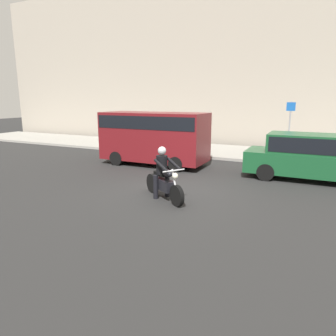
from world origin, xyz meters
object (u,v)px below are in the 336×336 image
motorcycle_with_rider_black_leather (164,178)px  street_sign_post (290,123)px  parked_sedan_forest_green (306,157)px  parked_van_maroon (154,135)px

motorcycle_with_rider_black_leather → street_sign_post: street_sign_post is taller
motorcycle_with_rider_black_leather → street_sign_post: 9.85m
parked_sedan_forest_green → motorcycle_with_rider_black_leather: bearing=-130.7°
motorcycle_with_rider_black_leather → parked_sedan_forest_green: 5.76m
motorcycle_with_rider_black_leather → parked_van_maroon: 5.10m
parked_sedan_forest_green → street_sign_post: (-1.06, 5.04, 0.89)m
parked_sedan_forest_green → street_sign_post: 5.23m
street_sign_post → motorcycle_with_rider_black_leather: bearing=-106.0°
motorcycle_with_rider_black_leather → street_sign_post: bearing=74.0°
parked_sedan_forest_green → street_sign_post: street_sign_post is taller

